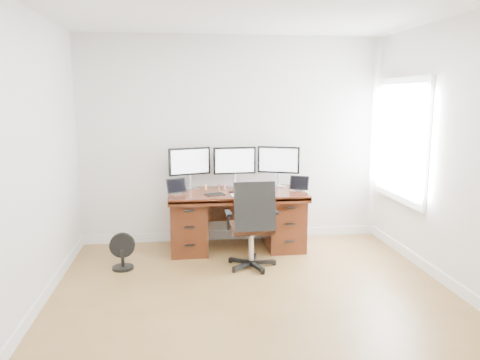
{
  "coord_description": "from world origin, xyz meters",
  "views": [
    {
      "loc": [
        -0.67,
        -3.89,
        1.92
      ],
      "look_at": [
        0.0,
        1.5,
        0.95
      ],
      "focal_mm": 35.0,
      "sensor_mm": 36.0,
      "label": 1
    }
  ],
  "objects": [
    {
      "name": "figurine_blue",
      "position": [
        0.13,
        1.95,
        0.79
      ],
      "size": [
        0.03,
        0.03,
        0.07
      ],
      "color": "#4B62E9",
      "rests_on": "desk"
    },
    {
      "name": "monitor_left",
      "position": [
        -0.58,
        2.07,
        1.09
      ],
      "size": [
        0.53,
        0.21,
        0.53
      ],
      "rotation": [
        0.0,
        0.0,
        0.33
      ],
      "color": "silver",
      "rests_on": "desk"
    },
    {
      "name": "monitor_right",
      "position": [
        0.58,
        2.07,
        1.09
      ],
      "size": [
        0.52,
        0.24,
        0.53
      ],
      "rotation": [
        0.0,
        0.0,
        -0.38
      ],
      "color": "silver",
      "rests_on": "desk"
    },
    {
      "name": "keyboard",
      "position": [
        0.05,
        1.57,
        0.76
      ],
      "size": [
        0.31,
        0.16,
        0.01
      ],
      "primitive_type": "cube",
      "rotation": [
        0.0,
        0.0,
        0.12
      ],
      "color": "white",
      "rests_on": "desk"
    },
    {
      "name": "trackpad",
      "position": [
        0.19,
        1.64,
        0.76
      ],
      "size": [
        0.14,
        0.14,
        0.01
      ],
      "primitive_type": "cube",
      "rotation": [
        0.0,
        0.0,
        -0.21
      ],
      "color": "silver",
      "rests_on": "desk"
    },
    {
      "name": "tablet_left",
      "position": [
        -0.75,
        1.75,
        0.84
      ],
      "size": [
        0.25,
        0.15,
        0.19
      ],
      "rotation": [
        0.0,
        0.0,
        0.38
      ],
      "color": "silver",
      "rests_on": "desk"
    },
    {
      "name": "floor_fan",
      "position": [
        -1.36,
        1.26,
        0.2
      ],
      "size": [
        0.28,
        0.24,
        0.41
      ],
      "rotation": [
        0.0,
        0.0,
        0.03
      ],
      "color": "black",
      "rests_on": "ground"
    },
    {
      "name": "figurine_pink",
      "position": [
        -0.14,
        1.95,
        0.79
      ],
      "size": [
        0.03,
        0.03,
        0.07
      ],
      "color": "#DF658F",
      "rests_on": "desk"
    },
    {
      "name": "office_chair",
      "position": [
        0.09,
        1.11,
        0.34
      ],
      "size": [
        0.59,
        0.56,
        1.02
      ],
      "rotation": [
        0.0,
        0.0,
        0.03
      ],
      "color": "black",
      "rests_on": "ground"
    },
    {
      "name": "tablet_right",
      "position": [
        0.78,
        1.75,
        0.84
      ],
      "size": [
        0.24,
        0.17,
        0.19
      ],
      "rotation": [
        0.0,
        0.0,
        -0.46
      ],
      "color": "silver",
      "rests_on": "desk"
    },
    {
      "name": "figurine_yellow",
      "position": [
        0.39,
        1.95,
        0.79
      ],
      "size": [
        0.03,
        0.03,
        0.07
      ],
      "color": "#DDB15C",
      "rests_on": "desk"
    },
    {
      "name": "drawing_tablet",
      "position": [
        -0.29,
        1.65,
        0.76
      ],
      "size": [
        0.27,
        0.21,
        0.01
      ],
      "primitive_type": "cube",
      "rotation": [
        0.0,
        0.0,
        0.32
      ],
      "color": "black",
      "rests_on": "desk"
    },
    {
      "name": "monitor_center",
      "position": [
        0.0,
        2.07,
        1.09
      ],
      "size": [
        0.55,
        0.15,
        0.53
      ],
      "rotation": [
        0.0,
        0.0,
        0.06
      ],
      "color": "silver",
      "rests_on": "desk"
    },
    {
      "name": "right_wall",
      "position": [
        2.0,
        0.11,
        1.35
      ],
      "size": [
        0.1,
        4.5,
        2.7
      ],
      "color": "silver",
      "rests_on": "ground"
    },
    {
      "name": "figurine_purple",
      "position": [
        0.26,
        1.95,
        0.79
      ],
      "size": [
        0.03,
        0.03,
        0.07
      ],
      "color": "#B469D9",
      "rests_on": "desk"
    },
    {
      "name": "back_wall",
      "position": [
        0.0,
        2.25,
        1.35
      ],
      "size": [
        4.0,
        0.1,
        2.7
      ],
      "primitive_type": "cube",
      "color": "silver",
      "rests_on": "ground"
    },
    {
      "name": "desk",
      "position": [
        0.0,
        1.83,
        0.4
      ],
      "size": [
        1.7,
        0.8,
        0.75
      ],
      "color": "#421A0D",
      "rests_on": "ground"
    },
    {
      "name": "figurine_brown",
      "position": [
        -0.22,
        1.95,
        0.79
      ],
      "size": [
        0.03,
        0.03,
        0.07
      ],
      "color": "brown",
      "rests_on": "desk"
    },
    {
      "name": "figurine_orange",
      "position": [
        -0.38,
        1.95,
        0.79
      ],
      "size": [
        0.03,
        0.03,
        0.07
      ],
      "color": "#FF9B53",
      "rests_on": "desk"
    },
    {
      "name": "ground",
      "position": [
        0.0,
        0.0,
        0.0
      ],
      "size": [
        4.5,
        4.5,
        0.0
      ],
      "primitive_type": "plane",
      "color": "olive",
      "rests_on": "ground"
    },
    {
      "name": "phone",
      "position": [
        -0.05,
        1.77,
        0.76
      ],
      "size": [
        0.13,
        0.08,
        0.01
      ],
      "primitive_type": "cube",
      "rotation": [
        0.0,
        0.0,
        -0.24
      ],
      "color": "black",
      "rests_on": "desk"
    }
  ]
}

